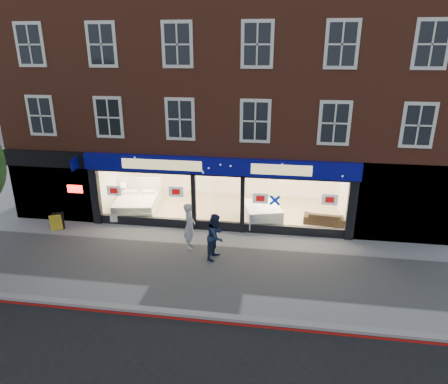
% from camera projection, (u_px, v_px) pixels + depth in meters
% --- Properties ---
extents(ground, '(120.00, 120.00, 0.00)m').
position_uv_depth(ground, '(205.00, 266.00, 14.56)').
color(ground, gray).
rests_on(ground, ground).
extents(kerb_line, '(60.00, 0.10, 0.01)m').
position_uv_depth(kerb_line, '(184.00, 319.00, 11.68)').
color(kerb_line, '#8C0A07').
rests_on(kerb_line, ground).
extents(kerb_stone, '(60.00, 0.25, 0.12)m').
position_uv_depth(kerb_stone, '(186.00, 314.00, 11.84)').
color(kerb_stone, gray).
rests_on(kerb_stone, ground).
extents(showroom_floor, '(11.00, 4.50, 0.10)m').
position_uv_depth(showroom_floor, '(225.00, 210.00, 19.42)').
color(showroom_floor, tan).
rests_on(showroom_floor, ground).
extents(building, '(19.00, 8.26, 10.30)m').
position_uv_depth(building, '(230.00, 66.00, 18.72)').
color(building, brown).
rests_on(building, ground).
extents(display_bed, '(2.30, 2.65, 1.35)m').
position_uv_depth(display_bed, '(137.00, 204.00, 19.00)').
color(display_bed, white).
rests_on(display_bed, showroom_floor).
extents(bedside_table, '(0.49, 0.49, 0.55)m').
position_uv_depth(bedside_table, '(124.00, 199.00, 19.95)').
color(bedside_table, brown).
rests_on(bedside_table, showroom_floor).
extents(mattress_stack, '(1.96, 2.24, 0.75)m').
position_uv_depth(mattress_stack, '(262.00, 213.00, 17.95)').
color(mattress_stack, white).
rests_on(mattress_stack, showroom_floor).
extents(sofa, '(1.86, 0.90, 0.52)m').
position_uv_depth(sofa, '(324.00, 218.00, 17.72)').
color(sofa, black).
rests_on(sofa, showroom_floor).
extents(a_board, '(0.59, 0.50, 0.77)m').
position_uv_depth(a_board, '(57.00, 222.00, 17.27)').
color(a_board, yellow).
rests_on(a_board, ground).
extents(pedestrian_grey, '(0.59, 0.77, 1.88)m').
position_uv_depth(pedestrian_grey, '(190.00, 226.00, 15.55)').
color(pedestrian_grey, '#B4B8BC').
rests_on(pedestrian_grey, ground).
extents(pedestrian_blue, '(0.88, 1.01, 1.78)m').
position_uv_depth(pedestrian_blue, '(216.00, 236.00, 14.82)').
color(pedestrian_blue, '#172440').
rests_on(pedestrian_blue, ground).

